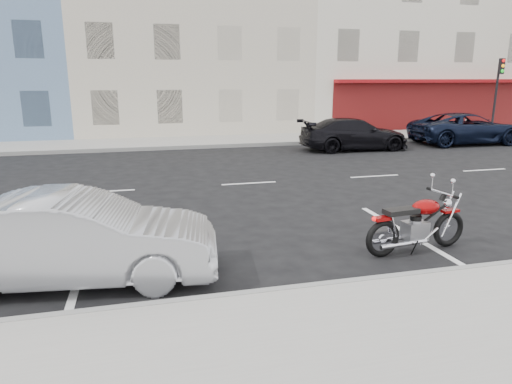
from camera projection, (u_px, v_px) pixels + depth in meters
ground at (314, 180)px, 13.64m from camera, size 120.00×120.00×0.00m
sidewalk_far at (140, 144)px, 20.61m from camera, size 80.00×3.40×0.15m
curb_near at (147, 309)px, 5.85m from camera, size 80.00×0.12×0.16m
curb_far at (141, 149)px, 19.01m from camera, size 80.00×0.12×0.16m
bldg_cream at (186, 30)px, 27.10m from camera, size 12.00×12.00×11.50m
bldg_corner at (383, 27)px, 30.06m from camera, size 14.00×12.00×12.50m
traffic_light at (498, 86)px, 24.06m from camera, size 0.26×0.30×3.80m
fire_hydrant at (467, 125)px, 24.36m from camera, size 0.20×0.20×0.72m
motorcycle at (450, 221)px, 8.15m from camera, size 2.06×0.68×1.03m
sedan_silver at (77, 239)px, 6.67m from camera, size 4.23×1.94×1.34m
suv_far at (466, 128)px, 20.90m from camera, size 5.16×2.49×1.42m
car_far at (354, 134)px, 19.16m from camera, size 4.62×1.96×1.33m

